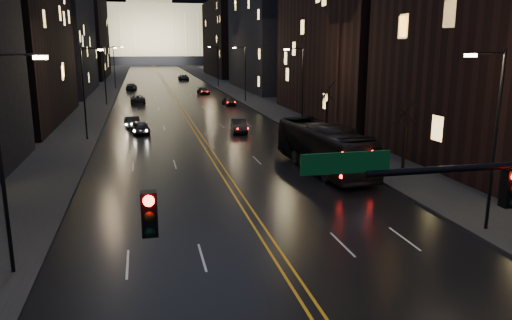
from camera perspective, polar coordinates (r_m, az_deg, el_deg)
road at (r=140.89m, az=-10.67°, el=9.08°), size 20.00×320.00×0.02m
sidewalk_left at (r=141.03m, az=-16.43°, el=8.81°), size 8.00×320.00×0.16m
sidewalk_right at (r=142.12m, az=-4.95°, el=9.31°), size 8.00×320.00×0.16m
center_line at (r=140.89m, az=-10.67°, el=9.08°), size 0.62×320.00×0.01m
building_left_far at (r=103.65m, az=-21.95°, el=12.57°), size 12.00×34.00×20.00m
building_left_dist at (r=151.31m, az=-19.22°, el=13.40°), size 12.00×40.00×24.00m
building_right_mid at (r=105.93m, az=1.76°, el=15.09°), size 12.00×34.00×26.00m
building_right_dist at (r=152.81m, az=-2.90°, el=13.70°), size 12.00×40.00×22.00m
capitol at (r=260.67m, az=-11.98°, el=14.51°), size 90.00×50.00×58.50m
streetlamp_right_near at (r=26.51m, az=25.46°, el=2.90°), size 2.13×0.25×9.00m
streetlamp_left_near at (r=21.55m, az=-26.77°, el=0.70°), size 2.13×0.25×9.00m
streetlamp_right_mid at (r=53.22m, az=5.16°, el=8.58°), size 2.13×0.25×9.00m
streetlamp_left_mid at (r=50.92m, az=-18.91°, el=7.74°), size 2.13×0.25×9.00m
streetlamp_right_far at (r=82.23m, az=-1.36°, el=10.18°), size 2.13×0.25×9.00m
streetlamp_left_far at (r=80.76m, az=-16.79°, el=9.59°), size 2.13×0.25×9.00m
streetlamp_right_dist at (r=111.76m, az=-4.48°, el=10.89°), size 2.13×0.25×9.00m
streetlamp_left_dist at (r=110.69m, az=-15.81°, el=10.43°), size 2.13×0.25×9.00m
tree_right_mid at (r=37.68m, az=16.82°, el=5.40°), size 2.40×2.40×6.65m
tree_right_far at (r=52.11m, az=8.14°, el=7.79°), size 2.40×2.40×6.65m
bus at (r=37.42m, az=7.71°, el=1.42°), size 3.77×12.49×3.43m
oncoming_car_a at (r=53.85m, az=-13.08°, el=3.69°), size 2.17×4.50×1.48m
oncoming_car_b at (r=58.25m, az=-13.98°, el=4.26°), size 1.91×4.21×1.34m
oncoming_car_c at (r=82.39m, az=-13.36°, el=6.77°), size 2.40×5.03×1.39m
oncoming_car_d at (r=107.35m, az=-14.06°, el=8.13°), size 2.36×5.12×1.45m
receding_car_a at (r=53.55m, az=-1.95°, el=3.94°), size 1.91×4.45×1.42m
receding_car_b at (r=77.61m, az=-3.11°, el=6.70°), size 2.00×3.93×1.28m
receding_car_c at (r=95.49m, az=-6.05°, el=7.83°), size 2.24×4.58×1.28m
receding_car_d at (r=134.62m, az=-8.29°, el=9.32°), size 2.66×5.63×1.55m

